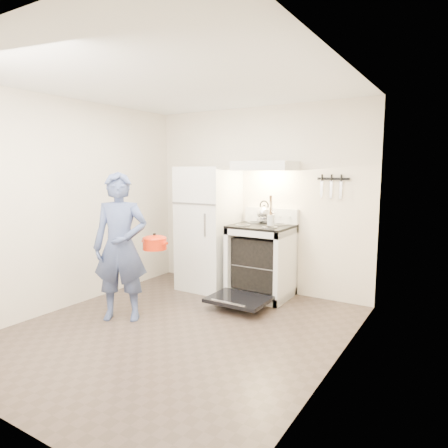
{
  "coord_description": "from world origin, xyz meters",
  "views": [
    {
      "loc": [
        2.5,
        -3.12,
        1.66
      ],
      "look_at": [
        -0.05,
        1.0,
        1.0
      ],
      "focal_mm": 32.0,
      "sensor_mm": 36.0,
      "label": 1
    }
  ],
  "objects_px": {
    "refrigerator": "(209,228)",
    "dutch_oven": "(155,244)",
    "stove_body": "(261,262)",
    "tea_kettle": "(264,212)",
    "person": "(121,247)"
  },
  "relations": [
    {
      "from": "stove_body",
      "to": "person",
      "type": "relative_size",
      "value": 0.56
    },
    {
      "from": "tea_kettle",
      "to": "person",
      "type": "xyz_separation_m",
      "value": [
        -0.89,
        -1.75,
        -0.28
      ]
    },
    {
      "from": "refrigerator",
      "to": "tea_kettle",
      "type": "relative_size",
      "value": 5.66
    },
    {
      "from": "dutch_oven",
      "to": "stove_body",
      "type": "bearing_deg",
      "value": 59.38
    },
    {
      "from": "refrigerator",
      "to": "stove_body",
      "type": "bearing_deg",
      "value": 1.77
    },
    {
      "from": "stove_body",
      "to": "tea_kettle",
      "type": "distance_m",
      "value": 0.68
    },
    {
      "from": "tea_kettle",
      "to": "refrigerator",
      "type": "bearing_deg",
      "value": -161.55
    },
    {
      "from": "refrigerator",
      "to": "dutch_oven",
      "type": "bearing_deg",
      "value": -86.32
    },
    {
      "from": "tea_kettle",
      "to": "stove_body",
      "type": "bearing_deg",
      "value": -71.02
    },
    {
      "from": "refrigerator",
      "to": "dutch_oven",
      "type": "xyz_separation_m",
      "value": [
        0.08,
        -1.21,
        -0.02
      ]
    },
    {
      "from": "dutch_oven",
      "to": "tea_kettle",
      "type": "bearing_deg",
      "value": 65.75
    },
    {
      "from": "stove_body",
      "to": "dutch_oven",
      "type": "relative_size",
      "value": 2.71
    },
    {
      "from": "dutch_oven",
      "to": "refrigerator",
      "type": "bearing_deg",
      "value": 93.68
    },
    {
      "from": "refrigerator",
      "to": "stove_body",
      "type": "height_order",
      "value": "refrigerator"
    },
    {
      "from": "refrigerator",
      "to": "tea_kettle",
      "type": "xyz_separation_m",
      "value": [
        0.73,
        0.24,
        0.25
      ]
    }
  ]
}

